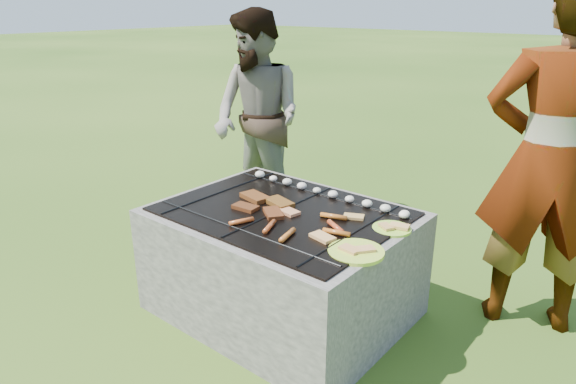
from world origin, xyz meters
The scene contains 10 objects.
lawn centered at (0.00, 0.00, 0.00)m, with size 60.00×60.00×0.00m, color #2A4A12.
fire_pit centered at (0.00, 0.00, 0.28)m, with size 1.30×1.00×0.62m.
mushrooms centered at (0.07, 0.32, 0.63)m, with size 1.06×0.07×0.04m.
pork_slabs centered at (-0.12, -0.01, 0.62)m, with size 0.41×0.27×0.03m.
sausages centered at (0.23, -0.12, 0.62)m, with size 0.54×0.44×0.03m.
bread_on_grate centered at (0.24, -0.02, 0.62)m, with size 0.45×0.39×0.02m.
plate_far centered at (0.56, 0.17, 0.61)m, with size 0.21×0.21×0.03m.
plate_near centered at (0.56, -0.16, 0.61)m, with size 0.29×0.29×0.03m.
cook centered at (1.08, 0.78, 0.91)m, with size 0.66×0.44×1.82m, color gray.
bystander centered at (-1.02, 0.92, 0.81)m, with size 0.79×0.61×1.62m, color #A9968D.
Camera 1 is at (1.62, -1.92, 1.64)m, focal length 32.00 mm.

